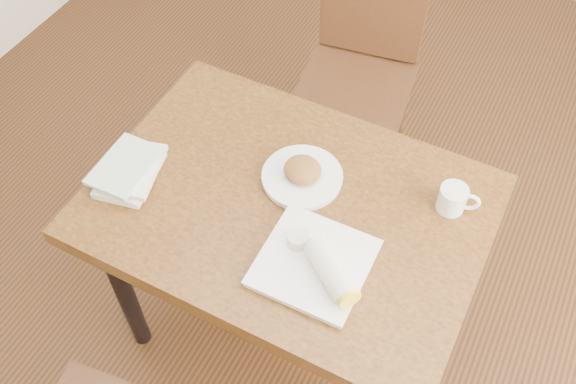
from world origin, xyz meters
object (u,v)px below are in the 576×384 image
at_px(plate_scone, 302,174).
at_px(plate_burrito, 319,265).
at_px(chair_far, 362,59).
at_px(book_stack, 130,170).
at_px(table, 288,221).
at_px(coffee_mug, 454,199).

height_order(plate_scone, plate_burrito, plate_burrito).
xyz_separation_m(chair_far, plate_burrito, (0.30, -1.04, 0.23)).
xyz_separation_m(plate_burrito, book_stack, (-0.62, 0.04, -0.00)).
distance_m(table, plate_scone, 0.15).
distance_m(chair_far, coffee_mug, 0.91).
bearing_deg(plate_burrito, plate_scone, 124.71).
bearing_deg(table, plate_scone, 91.34).
xyz_separation_m(plate_scone, coffee_mug, (0.41, 0.10, 0.02)).
bearing_deg(plate_burrito, book_stack, 176.67).
xyz_separation_m(table, coffee_mug, (0.41, 0.19, 0.13)).
height_order(chair_far, plate_burrito, chair_far).
bearing_deg(coffee_mug, chair_far, 128.32).
bearing_deg(chair_far, book_stack, -107.34).
relative_size(chair_far, book_stack, 3.96).
bearing_deg(coffee_mug, book_stack, -159.80).
xyz_separation_m(chair_far, coffee_mug, (0.54, -0.69, 0.24)).
distance_m(coffee_mug, plate_burrito, 0.42).
xyz_separation_m(chair_far, book_stack, (-0.31, -1.00, 0.23)).
bearing_deg(plate_scone, coffee_mug, 13.64).
bearing_deg(book_stack, coffee_mug, 20.20).
distance_m(plate_scone, plate_burrito, 0.31).
height_order(table, chair_far, chair_far).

